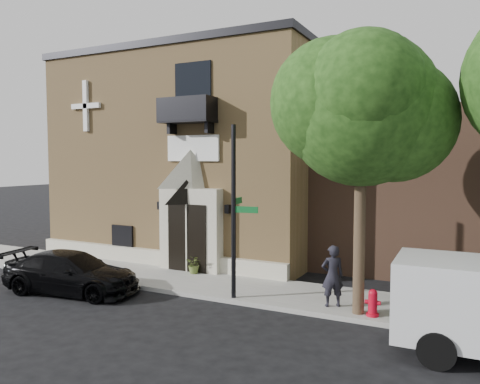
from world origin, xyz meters
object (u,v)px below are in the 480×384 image
(black_sedan, at_px, (71,273))
(fire_hydrant, at_px, (373,303))
(pedestrian_near, at_px, (332,276))
(street_sign, at_px, (234,211))
(dumpster, at_px, (442,298))

(black_sedan, xyz_separation_m, fire_hydrant, (9.56, 1.68, -0.17))
(fire_hydrant, distance_m, pedestrian_near, 1.39)
(street_sign, distance_m, pedestrian_near, 3.51)
(street_sign, bearing_deg, pedestrian_near, 1.07)
(street_sign, xyz_separation_m, pedestrian_near, (2.98, 0.50, -1.80))
(fire_hydrant, bearing_deg, pedestrian_near, 164.58)
(pedestrian_near, bearing_deg, street_sign, -21.75)
(fire_hydrant, relative_size, pedestrian_near, 0.41)
(black_sedan, distance_m, dumpster, 11.50)
(black_sedan, xyz_separation_m, street_sign, (5.35, 1.52, 2.17))
(fire_hydrant, height_order, pedestrian_near, pedestrian_near)
(black_sedan, height_order, fire_hydrant, black_sedan)
(street_sign, height_order, dumpster, street_sign)
(black_sedan, xyz_separation_m, pedestrian_near, (8.33, 2.02, 0.37))
(pedestrian_near, bearing_deg, dumpster, 152.25)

